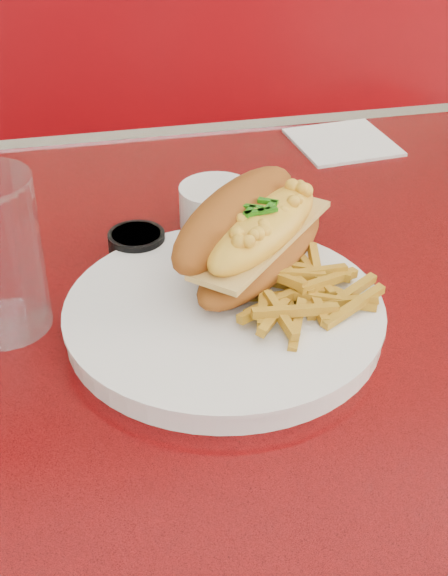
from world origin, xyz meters
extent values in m
cube|color=#BC0C0D|center=(0.00, 0.00, 0.75)|extent=(1.20, 0.80, 0.04)
cube|color=white|center=(0.00, 0.40, 0.75)|extent=(1.22, 0.03, 0.04)
cylinder|color=white|center=(0.00, 0.00, 0.37)|extent=(0.09, 0.09, 0.72)
cube|color=maroon|center=(0.00, 0.78, 0.23)|extent=(1.20, 0.50, 0.45)
cube|color=maroon|center=(0.00, 1.00, 0.68)|extent=(1.20, 0.08, 0.45)
cylinder|color=white|center=(-0.20, -0.04, 0.78)|extent=(0.36, 0.36, 0.02)
cylinder|color=white|center=(-0.20, -0.04, 0.79)|extent=(0.36, 0.36, 0.00)
ellipsoid|color=#9A5118|center=(-0.15, 0.01, 0.81)|extent=(0.19, 0.19, 0.04)
cube|color=#DFBA64|center=(-0.15, 0.01, 0.82)|extent=(0.16, 0.17, 0.01)
ellipsoid|color=yellow|center=(-0.15, 0.01, 0.84)|extent=(0.16, 0.16, 0.04)
ellipsoid|color=#9A5118|center=(-0.17, 0.03, 0.84)|extent=(0.19, 0.20, 0.08)
cube|color=silver|center=(-0.13, -0.05, 0.79)|extent=(0.03, 0.12, 0.00)
cube|color=silver|center=(-0.11, 0.03, 0.79)|extent=(0.02, 0.03, 0.00)
cylinder|color=white|center=(-0.17, 0.14, 0.79)|extent=(0.10, 0.10, 0.04)
cylinder|color=black|center=(-0.17, 0.14, 0.81)|extent=(0.08, 0.08, 0.01)
cylinder|color=black|center=(-0.26, 0.09, 0.78)|extent=(0.07, 0.07, 0.03)
cylinder|color=#D9794F|center=(-0.26, 0.09, 0.80)|extent=(0.06, 0.06, 0.01)
cube|color=white|center=(0.04, 0.32, 0.77)|extent=(0.13, 0.13, 0.00)
camera|label=1|loc=(-0.32, -0.59, 1.19)|focal=50.00mm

